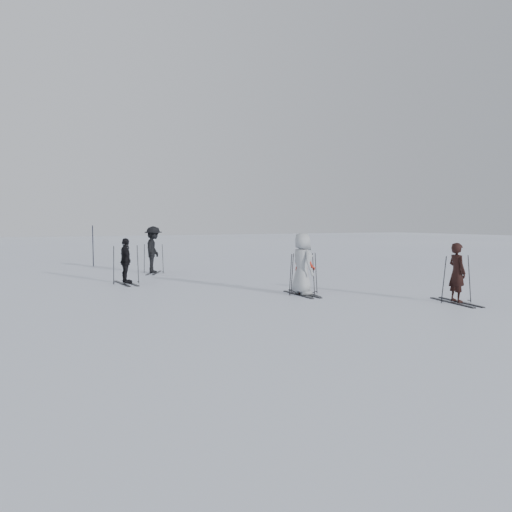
{
  "coord_description": "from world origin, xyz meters",
  "views": [
    {
      "loc": [
        -7.07,
        -13.11,
        2.1
      ],
      "look_at": [
        0.0,
        1.0,
        1.0
      ],
      "focal_mm": 35.0,
      "sensor_mm": 36.0,
      "label": 1
    }
  ],
  "objects_px": {
    "skier_near_dark": "(457,274)",
    "skier_uphill_left": "(126,261)",
    "skier_red": "(304,268)",
    "skier_uphill_far": "(153,250)",
    "skier_grey": "(302,264)",
    "piste_marker": "(93,246)"
  },
  "relations": [
    {
      "from": "skier_near_dark",
      "to": "skier_uphill_left",
      "type": "distance_m",
      "value": 10.31
    },
    {
      "from": "skier_red",
      "to": "skier_uphill_far",
      "type": "relative_size",
      "value": 0.82
    },
    {
      "from": "skier_grey",
      "to": "piste_marker",
      "type": "relative_size",
      "value": 0.91
    },
    {
      "from": "skier_red",
      "to": "piste_marker",
      "type": "xyz_separation_m",
      "value": [
        -4.11,
        11.91,
        0.19
      ]
    },
    {
      "from": "skier_uphill_far",
      "to": "skier_grey",
      "type": "bearing_deg",
      "value": -138.28
    },
    {
      "from": "skier_near_dark",
      "to": "skier_red",
      "type": "height_order",
      "value": "skier_red"
    },
    {
      "from": "skier_uphill_left",
      "to": "skier_uphill_far",
      "type": "relative_size",
      "value": 0.81
    },
    {
      "from": "piste_marker",
      "to": "skier_near_dark",
      "type": "bearing_deg",
      "value": -65.9
    },
    {
      "from": "skier_grey",
      "to": "piste_marker",
      "type": "xyz_separation_m",
      "value": [
        -3.92,
        12.08,
        0.08
      ]
    },
    {
      "from": "skier_uphill_far",
      "to": "skier_uphill_left",
      "type": "bearing_deg",
      "value": 175.63
    },
    {
      "from": "piste_marker",
      "to": "skier_grey",
      "type": "bearing_deg",
      "value": -72.0
    },
    {
      "from": "skier_red",
      "to": "skier_grey",
      "type": "distance_m",
      "value": 0.27
    },
    {
      "from": "piste_marker",
      "to": "skier_uphill_left",
      "type": "bearing_deg",
      "value": -90.25
    },
    {
      "from": "skier_uphill_left",
      "to": "skier_near_dark",
      "type": "bearing_deg",
      "value": -142.43
    },
    {
      "from": "skier_grey",
      "to": "skier_uphill_left",
      "type": "relative_size",
      "value": 1.16
    },
    {
      "from": "skier_near_dark",
      "to": "skier_red",
      "type": "bearing_deg",
      "value": 50.37
    },
    {
      "from": "skier_grey",
      "to": "skier_uphill_far",
      "type": "relative_size",
      "value": 0.93
    },
    {
      "from": "skier_grey",
      "to": "skier_uphill_left",
      "type": "xyz_separation_m",
      "value": [
        -3.96,
        4.8,
        -0.12
      ]
    },
    {
      "from": "skier_red",
      "to": "skier_near_dark",
      "type": "bearing_deg",
      "value": -130.99
    },
    {
      "from": "skier_grey",
      "to": "skier_uphill_left",
      "type": "distance_m",
      "value": 6.22
    },
    {
      "from": "skier_uphill_far",
      "to": "piste_marker",
      "type": "relative_size",
      "value": 0.98
    },
    {
      "from": "skier_grey",
      "to": "skier_red",
      "type": "bearing_deg",
      "value": -43.62
    }
  ]
}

